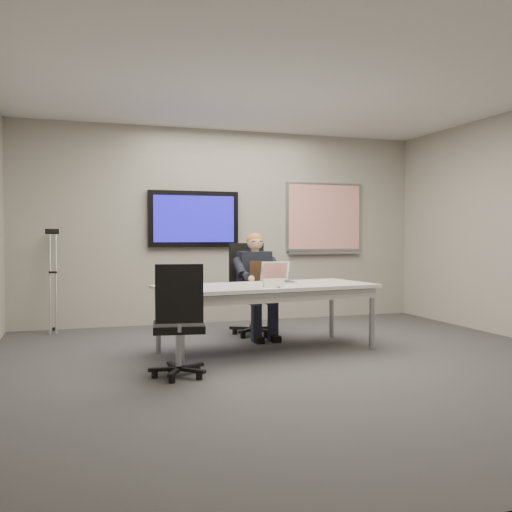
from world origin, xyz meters
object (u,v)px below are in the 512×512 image
object	(u,v)px
office_chair_near	(179,342)
laptop	(278,277)
seated_person	(259,296)
office_chair_far	(252,306)
conference_table	(267,292)

from	to	relation	value
office_chair_near	laptop	world-z (taller)	office_chair_near
office_chair_near	laptop	xyz separation A→B (m)	(1.34, 1.13, 0.47)
seated_person	office_chair_far	bearing A→B (deg)	89.58
office_chair_far	laptop	distance (m)	0.90
conference_table	seated_person	bearing A→B (deg)	71.03
laptop	office_chair_near	bearing A→B (deg)	-137.90
laptop	seated_person	bearing A→B (deg)	97.32
conference_table	office_chair_near	size ratio (longest dim) A/B	2.41
conference_table	office_chair_far	world-z (taller)	office_chair_far
conference_table	seated_person	world-z (taller)	seated_person
conference_table	laptop	bearing A→B (deg)	41.11
office_chair_far	office_chair_near	size ratio (longest dim) A/B	1.15
office_chair_far	office_chair_near	bearing A→B (deg)	-128.05
office_chair_far	office_chair_near	xyz separation A→B (m)	(-1.29, -1.92, -0.05)
conference_table	laptop	distance (m)	0.35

